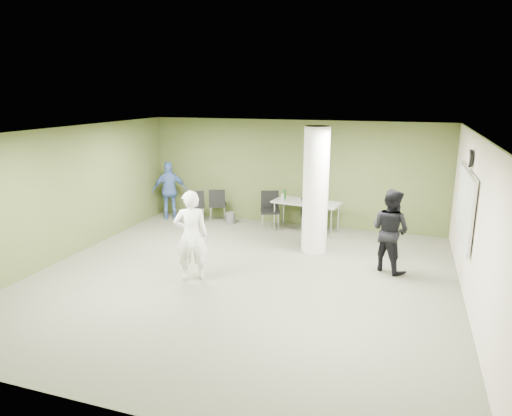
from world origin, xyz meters
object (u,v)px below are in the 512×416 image
(man_black, at_px, (390,230))
(woman_white, at_px, (191,236))
(chair_back_left, at_px, (196,203))
(folding_table, at_px, (306,203))
(man_blue, at_px, (170,191))

(man_black, bearing_deg, woman_white, 57.68)
(chair_back_left, bearing_deg, folding_table, 156.13)
(woman_white, height_order, man_black, woman_white)
(folding_table, relative_size, man_black, 1.06)
(chair_back_left, height_order, woman_white, woman_white)
(chair_back_left, bearing_deg, man_blue, -29.11)
(chair_back_left, height_order, man_black, man_black)
(folding_table, distance_m, man_blue, 3.90)
(folding_table, xyz_separation_m, woman_white, (-1.39, -3.70, 0.12))
(folding_table, height_order, man_black, man_black)
(chair_back_left, distance_m, man_black, 5.58)
(woman_white, distance_m, man_blue, 4.49)
(folding_table, xyz_separation_m, chair_back_left, (-3.05, -0.04, -0.23))
(woman_white, bearing_deg, folding_table, -138.70)
(man_blue, bearing_deg, man_black, 133.25)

